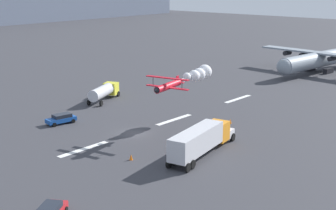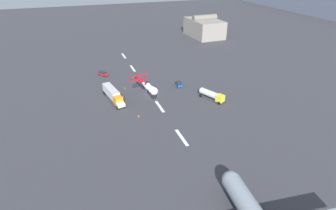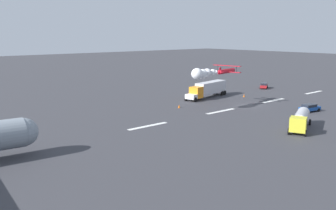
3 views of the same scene
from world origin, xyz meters
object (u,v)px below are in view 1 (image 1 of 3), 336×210
semi_truck_orange (202,139)px  fuel_tanker_truck (104,91)px  stunt_biplane_red (193,76)px  traffic_cone_far (230,121)px  traffic_cone_near (131,157)px  airport_staff_sedan (61,119)px  cargo_transport_plane (316,60)px

semi_truck_orange → fuel_tanker_truck: (11.05, 30.91, -0.38)m
stunt_biplane_red → traffic_cone_far: stunt_biplane_red is taller
stunt_biplane_red → traffic_cone_near: size_ratio=20.89×
semi_truck_orange → traffic_cone_near: 9.21m
fuel_tanker_truck → traffic_cone_far: bearing=-83.4°
traffic_cone_near → traffic_cone_far: same height
fuel_tanker_truck → airport_staff_sedan: 15.54m
airport_staff_sedan → semi_truck_orange: bearing=-82.6°
semi_truck_orange → fuel_tanker_truck: size_ratio=1.57×
airport_staff_sedan → fuel_tanker_truck: bearing=23.2°
fuel_tanker_truck → semi_truck_orange: bearing=-109.7°
fuel_tanker_truck → traffic_cone_far: (3.00, -25.85, -1.37)m
traffic_cone_near → stunt_biplane_red: bearing=13.1°
semi_truck_orange → traffic_cone_far: (14.05, 5.07, -1.75)m
cargo_transport_plane → stunt_biplane_red: bearing=-175.7°
semi_truck_orange → traffic_cone_far: size_ratio=19.38×
fuel_tanker_truck → airport_staff_sedan: bearing=-156.8°
cargo_transport_plane → traffic_cone_near: size_ratio=40.65×
semi_truck_orange → traffic_cone_near: size_ratio=19.38×
cargo_transport_plane → stunt_biplane_red: cargo_transport_plane is taller
traffic_cone_far → fuel_tanker_truck: bearing=96.6°
traffic_cone_near → fuel_tanker_truck: bearing=54.4°
cargo_transport_plane → stunt_biplane_red: (-51.95, -3.91, 4.22)m
cargo_transport_plane → traffic_cone_far: cargo_transport_plane is taller
cargo_transport_plane → stunt_biplane_red: size_ratio=1.95×
airport_staff_sedan → traffic_cone_near: airport_staff_sedan is taller
stunt_biplane_red → fuel_tanker_truck: (0.76, 21.38, -5.72)m
cargo_transport_plane → fuel_tanker_truck: (-51.19, 17.46, -1.50)m
fuel_tanker_truck → traffic_cone_near: (-18.26, -25.46, -1.37)m
stunt_biplane_red → fuel_tanker_truck: bearing=88.0°
stunt_biplane_red → semi_truck_orange: bearing=-137.2°
traffic_cone_far → stunt_biplane_red: bearing=130.1°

